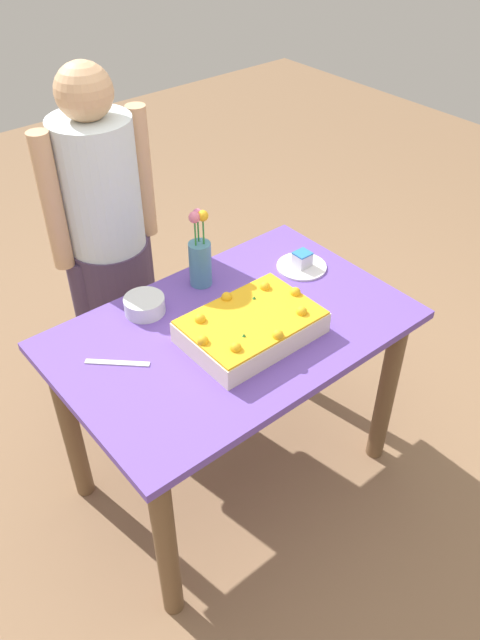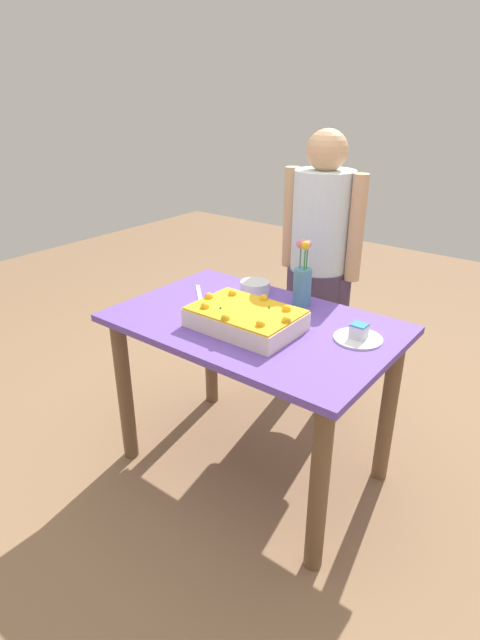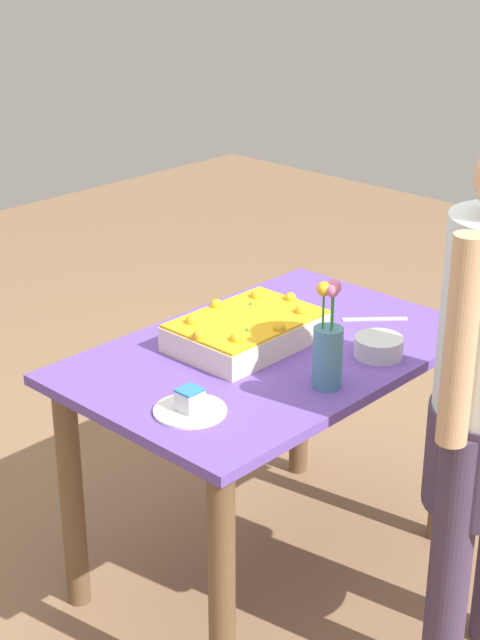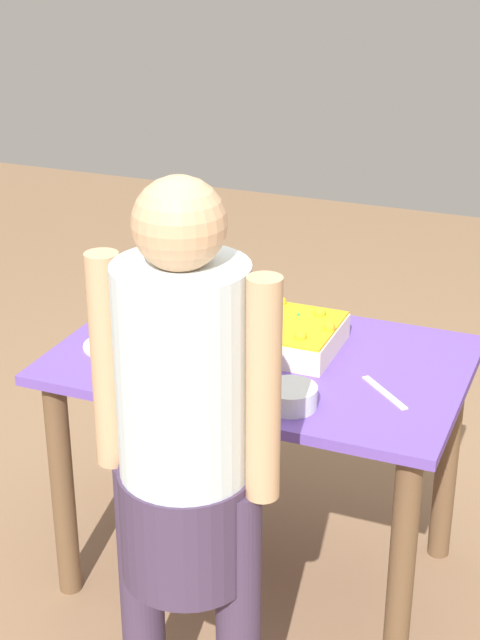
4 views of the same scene
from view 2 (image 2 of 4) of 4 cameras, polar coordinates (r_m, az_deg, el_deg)
name	(u,v)px [view 2 (image 2 of 4)]	position (r m, az deg, el deg)	size (l,w,h in m)	color
ground_plane	(252,464)	(2.52, 1.35, -16.16)	(8.00, 8.00, 0.00)	#8D6A4B
dining_table	(253,352)	(2.16, 1.51, -3.64)	(1.18, 0.76, 0.77)	#6948AF
sheet_cake	(245,318)	(2.01, 0.63, 0.22)	(0.43, 0.30, 0.11)	#F4E5C9
serving_plate_with_slice	(358,335)	(1.98, 13.37, -1.72)	(0.19, 0.19, 0.07)	white
cake_knife	(199,293)	(2.39, -4.71, 3.12)	(0.20, 0.02, 0.00)	silver
flower_vase	(302,282)	(2.23, 7.14, 4.37)	(0.08, 0.08, 0.30)	teal
fruit_bowl	(255,287)	(2.37, 1.73, 3.75)	(0.14, 0.14, 0.06)	silver
person_standing	(320,259)	(2.65, 9.08, 6.94)	(0.45, 0.31, 1.49)	#463552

